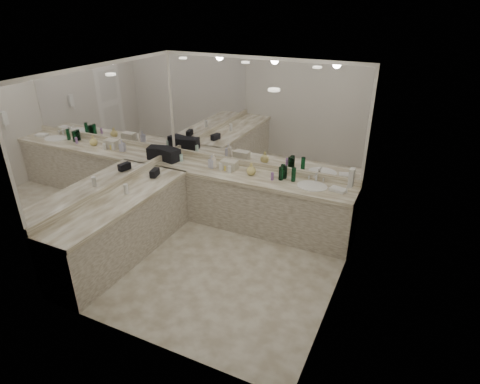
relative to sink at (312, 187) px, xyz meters
The scene contains 36 objects.
floor 1.77m from the sink, 128.37° to the right, with size 3.20×3.20×0.00m, color beige.
ceiling 2.29m from the sink, 128.37° to the right, with size 3.20×3.20×0.00m, color white.
wall_back 1.08m from the sink, 162.47° to the left, with size 3.20×0.02×2.60m, color beige.
wall_left 2.85m from the sink, 154.80° to the right, with size 0.02×3.00×2.60m, color beige.
wall_right 1.42m from the sink, 61.56° to the right, with size 0.02×3.00×2.60m, color beige.
vanity_back_base 1.06m from the sink, behind, with size 3.20×0.60×0.84m, color beige.
vanity_back_top 0.95m from the sink, behind, with size 3.20×0.64×0.06m, color beige.
vanity_left_base 2.75m from the sink, 146.31° to the right, with size 0.60×2.40×0.84m, color beige.
vanity_left_top 2.70m from the sink, 146.19° to the right, with size 0.64×2.42×0.06m, color beige.
backsplash_back 0.99m from the sink, 163.58° to the left, with size 3.20×0.04×0.10m, color beige.
backsplash_left 2.80m from the sink, 154.62° to the right, with size 0.04×3.00×0.10m, color beige.
mirror_back 1.33m from the sink, 163.13° to the left, with size 3.12×0.01×1.55m, color white.
mirror_left 2.94m from the sink, 154.69° to the right, with size 0.01×2.92×1.55m, color white.
sink is the anchor object (origin of this frame).
faucet 0.22m from the sink, 90.00° to the left, with size 0.24×0.16×0.14m, color silver.
wall_phone 0.91m from the sink, 39.57° to the right, with size 0.06×0.10×0.24m, color white.
door 1.82m from the sink, 69.46° to the right, with size 0.02×0.82×2.10m, color white.
black_toiletry_bag 2.44m from the sink, behind, with size 0.36×0.22×0.20m, color black.
black_bag_spill 2.35m from the sink, 163.33° to the right, with size 0.09×0.19×0.11m, color black.
cream_cosmetic_case 1.36m from the sink, behind, with size 0.26×0.16×0.15m, color beige.
hand_towel 0.37m from the sink, ahead, with size 0.22×0.15×0.04m, color white.
lotion_left 2.61m from the sink, 149.43° to the right, with size 0.06×0.06×0.14m, color white.
soap_bottle_a 1.61m from the sink, behind, with size 0.09×0.09×0.23m, color white.
soap_bottle_b 1.64m from the sink, behind, with size 0.09×0.09×0.21m, color silver.
soap_bottle_c 0.97m from the sink, behind, with size 0.14×0.14×0.19m, color #DAC972.
green_bottle_0 0.49m from the sink, 165.66° to the left, with size 0.07×0.07×0.19m, color #0C4722.
green_bottle_1 0.52m from the sink, 166.15° to the left, with size 0.06×0.06×0.21m, color #0C4722.
green_bottle_2 0.33m from the sink, 169.43° to the left, with size 0.07×0.07×0.21m, color #0C4722.
green_bottle_3 0.48m from the sink, 167.89° to the left, with size 0.07×0.07×0.19m, color #0C4722.
green_bottle_4 0.50m from the sink, behind, with size 0.07×0.07×0.20m, color #0C4722.
amenity_bottle_0 1.35m from the sink, behind, with size 0.04×0.04×0.09m, color #3F3F4C.
amenity_bottle_1 1.47m from the sink, behind, with size 0.06×0.06×0.12m, color white.
amenity_bottle_2 1.39m from the sink, behind, with size 0.06×0.06×0.08m, color #F2D84C.
amenity_bottle_3 2.24m from the sink, behind, with size 0.06×0.06×0.12m, color silver.
amenity_bottle_4 0.60m from the sink, behind, with size 0.04×0.04×0.12m, color #9966B2.
amenity_bottle_5 1.30m from the sink, behind, with size 0.06×0.06×0.11m, color white.
Camera 1 is at (2.24, -3.95, 3.33)m, focal length 30.00 mm.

